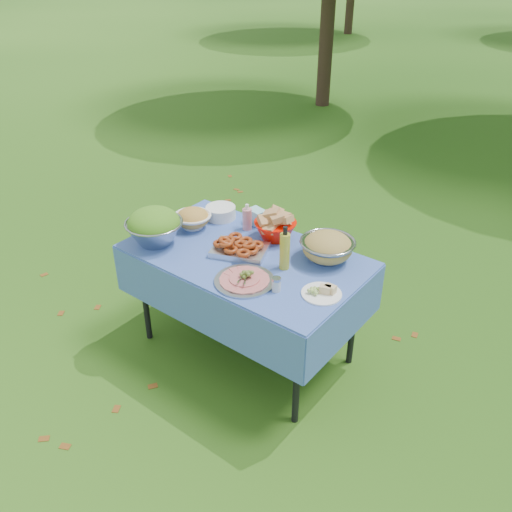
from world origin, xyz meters
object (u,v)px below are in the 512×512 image
at_px(picnic_table, 246,304).
at_px(plate_stack, 221,212).
at_px(oil_bottle, 285,248).
at_px(charcuterie_platter, 244,276).
at_px(salad_bowl, 154,226).
at_px(pasta_bowl_steel, 327,247).
at_px(bread_bowl, 275,226).

relative_size(picnic_table, plate_stack, 7.09).
bearing_deg(oil_bottle, picnic_table, -176.53).
bearing_deg(charcuterie_platter, salad_bowl, 179.88).
bearing_deg(plate_stack, pasta_bowl_steel, -1.60).
distance_m(plate_stack, charcuterie_platter, 0.82).
distance_m(picnic_table, salad_bowl, 0.77).
distance_m(pasta_bowl_steel, charcuterie_platter, 0.55).
relative_size(bread_bowl, pasta_bowl_steel, 0.83).
bearing_deg(charcuterie_platter, picnic_table, 128.01).
height_order(charcuterie_platter, oil_bottle, oil_bottle).
height_order(pasta_bowl_steel, charcuterie_platter, pasta_bowl_steel).
distance_m(charcuterie_platter, oil_bottle, 0.29).
height_order(salad_bowl, bread_bowl, salad_bowl).
distance_m(bread_bowl, charcuterie_platter, 0.54).
relative_size(plate_stack, charcuterie_platter, 0.59).
xyz_separation_m(bread_bowl, charcuterie_platter, (0.16, -0.52, -0.05)).
xyz_separation_m(picnic_table, oil_bottle, (0.28, 0.02, 0.52)).
relative_size(plate_stack, oil_bottle, 0.75).
bearing_deg(bread_bowl, salad_bowl, -137.76).
height_order(pasta_bowl_steel, oil_bottle, oil_bottle).
xyz_separation_m(plate_stack, bread_bowl, (0.47, -0.00, 0.05)).
height_order(salad_bowl, pasta_bowl_steel, salad_bowl).
relative_size(plate_stack, bread_bowl, 0.76).
height_order(plate_stack, pasta_bowl_steel, pasta_bowl_steel).
bearing_deg(oil_bottle, salad_bowl, -162.66).
height_order(picnic_table, plate_stack, plate_stack).
distance_m(salad_bowl, bread_bowl, 0.77).
bearing_deg(bread_bowl, picnic_table, -95.61).
bearing_deg(plate_stack, oil_bottle, -19.97).
xyz_separation_m(picnic_table, plate_stack, (-0.44, 0.28, 0.42)).
bearing_deg(picnic_table, pasta_bowl_steel, 30.83).
bearing_deg(bread_bowl, oil_bottle, -45.39).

